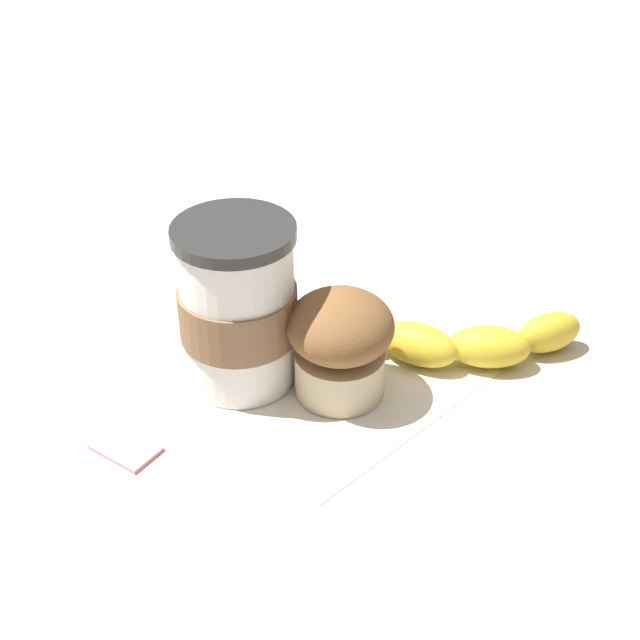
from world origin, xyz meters
The scene contains 6 objects.
ground_plane centered at (0.00, 0.00, 0.00)m, with size 3.00×3.00×0.00m, color beige.
paper_napkin centered at (0.00, 0.00, 0.00)m, with size 0.22×0.22×0.00m, color white.
coffee_cup centered at (-0.05, 0.04, 0.07)m, with size 0.10×0.10×0.14m.
muffin centered at (-0.01, -0.03, 0.05)m, with size 0.09×0.09×0.09m.
banana centered at (0.10, -0.06, 0.02)m, with size 0.17×0.18×0.04m.
sugar_packet centered at (-0.17, 0.03, 0.00)m, with size 0.05×0.03×0.01m, color pink.
Camera 1 is at (-0.41, -0.43, 0.47)m, focal length 50.00 mm.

